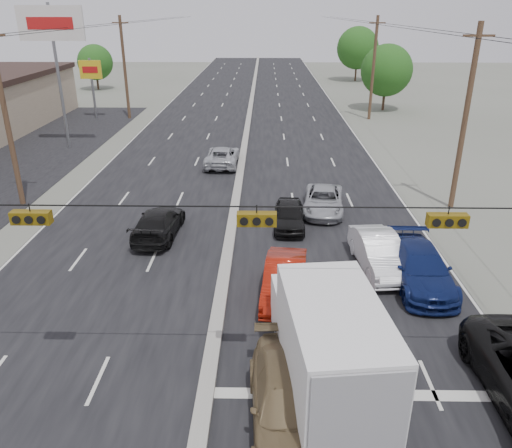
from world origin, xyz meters
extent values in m
plane|color=#606356|center=(0.00, 0.00, 0.00)|extent=(200.00, 200.00, 0.00)
cube|color=black|center=(0.00, 30.00, 0.00)|extent=(20.00, 160.00, 0.02)
cube|color=gray|center=(0.00, 30.00, 0.10)|extent=(0.50, 160.00, 0.20)
cube|color=black|center=(-17.00, 25.00, 0.00)|extent=(10.00, 42.00, 0.02)
cylinder|color=#422D1E|center=(-12.50, 15.00, 5.00)|extent=(0.30, 0.30, 10.00)
cylinder|color=#422D1E|center=(-12.50, 40.00, 5.00)|extent=(0.30, 0.30, 10.00)
cube|color=#422D1E|center=(-12.50, 40.00, 9.30)|extent=(1.60, 0.12, 0.12)
cylinder|color=#422D1E|center=(12.50, 15.00, 5.00)|extent=(0.30, 0.30, 10.00)
cube|color=#422D1E|center=(12.50, 15.00, 9.30)|extent=(1.60, 0.12, 0.12)
cylinder|color=#422D1E|center=(12.50, 40.00, 5.00)|extent=(0.30, 0.30, 10.00)
cube|color=#422D1E|center=(12.50, 40.00, 9.30)|extent=(1.60, 0.12, 0.12)
cylinder|color=black|center=(0.00, 0.00, 5.80)|extent=(25.00, 0.04, 0.04)
cube|color=#72590C|center=(-4.50, 0.00, 5.45)|extent=(1.05, 0.30, 0.35)
cube|color=#72590C|center=(1.50, 0.00, 5.45)|extent=(1.05, 0.30, 0.35)
cube|color=#72590C|center=(6.50, 0.00, 5.45)|extent=(1.05, 0.30, 0.35)
cylinder|color=slate|center=(-14.50, 28.00, 5.50)|extent=(0.24, 0.24, 11.00)
cube|color=silver|center=(-14.50, 28.00, 9.55)|extent=(5.00, 0.25, 2.50)
cylinder|color=slate|center=(-16.00, 40.00, 3.00)|extent=(0.24, 0.24, 6.00)
cube|color=gold|center=(-16.00, 40.00, 4.90)|extent=(2.20, 0.25, 1.80)
cylinder|color=#382619|center=(-22.00, 60.00, 1.08)|extent=(0.28, 0.28, 2.16)
sphere|color=#255416|center=(-22.00, 60.00, 3.72)|extent=(4.80, 4.80, 4.80)
cylinder|color=#382619|center=(15.00, 45.00, 1.26)|extent=(0.28, 0.28, 2.52)
sphere|color=#255416|center=(15.00, 45.00, 4.34)|extent=(5.60, 5.60, 5.60)
cylinder|color=#382619|center=(16.00, 70.00, 1.44)|extent=(0.28, 0.28, 2.88)
sphere|color=#255416|center=(16.00, 70.00, 4.96)|extent=(6.40, 6.40, 6.40)
cube|color=black|center=(3.50, -0.29, 0.44)|extent=(2.99, 7.04, 0.24)
cube|color=white|center=(3.59, -1.07, 2.10)|extent=(2.97, 5.12, 2.74)
cube|color=white|center=(3.23, 2.18, 1.22)|extent=(2.54, 2.10, 1.76)
cylinder|color=black|center=(2.23, 1.83, 0.44)|extent=(0.39, 0.91, 0.88)
cylinder|color=black|center=(4.27, 2.05, 0.44)|extent=(0.39, 0.91, 0.88)
cylinder|color=black|center=(2.72, -2.54, 0.44)|extent=(0.39, 0.91, 0.88)
cylinder|color=black|center=(4.76, -2.32, 0.44)|extent=(0.39, 0.91, 0.88)
imported|color=brown|center=(2.45, -1.71, 0.79)|extent=(2.42, 5.50, 1.57)
imported|color=maroon|center=(2.52, 5.03, 0.75)|extent=(2.04, 4.67, 1.49)
imported|color=black|center=(3.00, 11.89, 0.67)|extent=(1.71, 3.97, 1.34)
imported|color=white|center=(6.70, 7.40, 0.77)|extent=(2.06, 4.82, 1.55)
imported|color=#A4A6AC|center=(5.01, 14.10, 0.65)|extent=(2.75, 4.94, 1.31)
imported|color=#101C51|center=(8.13, 6.07, 0.77)|extent=(2.28, 5.35, 1.54)
imported|color=black|center=(-3.60, 10.67, 0.70)|extent=(2.21, 4.91, 1.40)
imported|color=#AEB0B6|center=(-1.40, 23.09, 0.68)|extent=(2.38, 4.97, 1.37)
camera|label=1|loc=(1.70, -12.12, 10.55)|focal=35.00mm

